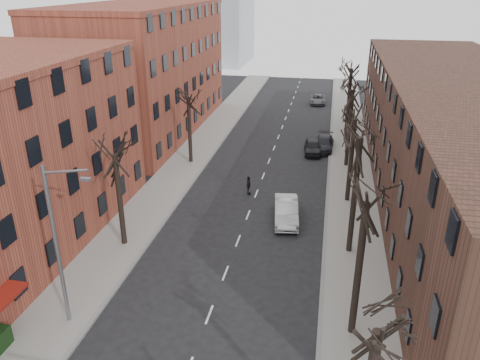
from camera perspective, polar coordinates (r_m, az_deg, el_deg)
The scene contains 17 objects.
sidewalk_left at distance 48.06m, azimuth -6.10°, elevation 2.65°, with size 4.00×90.00×0.15m, color gray.
sidewalk_right at distance 46.15m, azimuth 13.28°, elevation 1.25°, with size 4.00×90.00×0.15m, color gray.
building_left_far at distance 57.09m, azimuth -11.63°, elevation 12.84°, with size 12.00×28.00×14.00m, color brown.
building_right at distance 41.06m, azimuth 25.27°, elevation 4.16°, with size 12.00×50.00×10.00m, color #482A21.
tree_right_b at distance 26.19m, azimuth 13.38°, elevation -17.70°, with size 5.20×5.20×10.80m, color black, non-canonical shape.
tree_right_c at distance 32.69m, azimuth 13.08°, elevation -8.54°, with size 5.20×5.20×11.60m, color black, non-canonical shape.
tree_right_d at distance 39.74m, azimuth 12.89°, elevation -2.53°, with size 5.20×5.20×10.00m, color black, non-canonical shape.
tree_right_e at distance 47.09m, azimuth 12.76°, elevation 1.65°, with size 5.20×5.20×10.80m, color black, non-canonical shape.
tree_right_f at distance 54.62m, azimuth 12.67°, elevation 4.68°, with size 5.20×5.20×11.60m, color black, non-canonical shape.
tree_left_a at distance 33.64m, azimuth -13.86°, elevation -7.64°, with size 5.20×5.20×9.50m, color black, non-canonical shape.
tree_left_b at distance 47.08m, azimuth -5.98°, elevation 2.11°, with size 5.20×5.20×9.50m, color black, non-canonical shape.
streetlight at distance 24.94m, azimuth -21.23°, elevation -6.95°, with size 2.45×0.22×9.03m.
silver_sedan at distance 35.53m, azimuth 5.65°, elevation -3.77°, with size 1.72×4.93×1.63m, color #B3B7BB.
parked_car_near at distance 49.80m, azimuth 8.86°, elevation 4.04°, with size 1.71×4.24×1.44m, color black.
parked_car_mid at distance 51.05m, azimuth 10.19°, elevation 4.40°, with size 1.96×4.81×1.40m, color black.
parked_car_far at distance 70.72m, azimuth 9.48°, elevation 9.68°, with size 2.12×4.59×1.28m, color #5A5C62.
pedestrian_crossing at distance 39.61m, azimuth 1.05°, elevation -0.66°, with size 0.98×0.41×1.67m, color black.
Camera 1 is at (5.63, -7.90, 16.92)m, focal length 35.00 mm.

